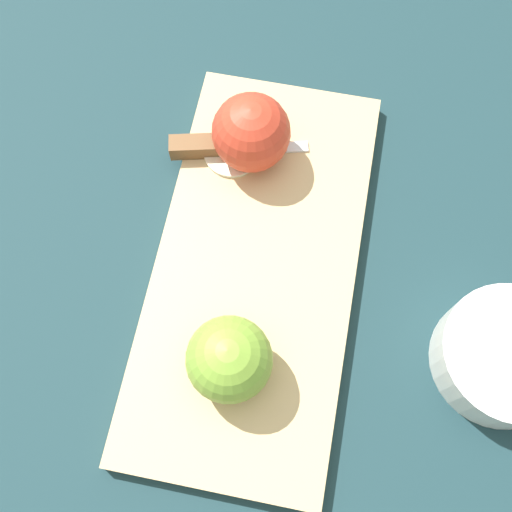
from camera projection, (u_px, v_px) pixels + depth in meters
ground_plane at (256, 269)px, 0.62m from camera, size 4.00×4.00×0.00m
cutting_board at (256, 266)px, 0.61m from camera, size 0.45×0.23×0.02m
apple_half_left at (230, 359)px, 0.53m from camera, size 0.08×0.08×0.08m
apple_half_right at (251, 132)px, 0.61m from camera, size 0.08×0.08×0.08m
knife at (208, 147)px, 0.64m from camera, size 0.04×0.15×0.02m
apple_slice at (232, 152)px, 0.65m from camera, size 0.06×0.06×0.00m
bowl at (506, 356)px, 0.56m from camera, size 0.13×0.13×0.05m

